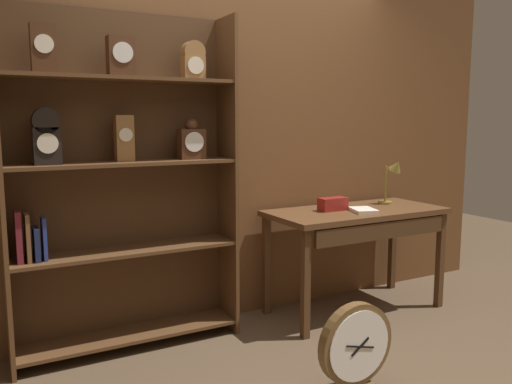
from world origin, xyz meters
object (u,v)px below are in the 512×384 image
at_px(desk_lamp, 393,176).
at_px(toolbox_small, 333,204).
at_px(round_clock_large, 356,347).
at_px(bookshelf, 120,177).
at_px(open_repair_manual, 363,210).
at_px(workbench, 358,222).

xyz_separation_m(desk_lamp, toolbox_small, (-0.60, -0.02, -0.18)).
bearing_deg(round_clock_large, bookshelf, 128.68).
distance_m(bookshelf, open_repair_manual, 1.75).
height_order(desk_lamp, open_repair_manual, desk_lamp).
relative_size(bookshelf, workbench, 1.57).
relative_size(desk_lamp, round_clock_large, 0.74).
relative_size(bookshelf, open_repair_manual, 9.69).
bearing_deg(open_repair_manual, bookshelf, -173.48).
xyz_separation_m(workbench, open_repair_manual, (-0.03, -0.09, 0.11)).
distance_m(workbench, round_clock_large, 1.30).
relative_size(workbench, open_repair_manual, 6.19).
xyz_separation_m(workbench, round_clock_large, (-0.78, -0.94, -0.44)).
xyz_separation_m(bookshelf, toolbox_small, (1.53, -0.16, -0.27)).
distance_m(bookshelf, workbench, 1.78).
bearing_deg(bookshelf, open_repair_manual, -10.57).
relative_size(bookshelf, toolbox_small, 9.79).
relative_size(desk_lamp, open_repair_manual, 1.67).
bearing_deg(round_clock_large, desk_lamp, 40.72).
xyz_separation_m(open_repair_manual, round_clock_large, (-0.75, -0.86, -0.55)).
height_order(workbench, toolbox_small, toolbox_small).
bearing_deg(toolbox_small, bookshelf, 173.98).
bearing_deg(desk_lamp, open_repair_manual, -158.75).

